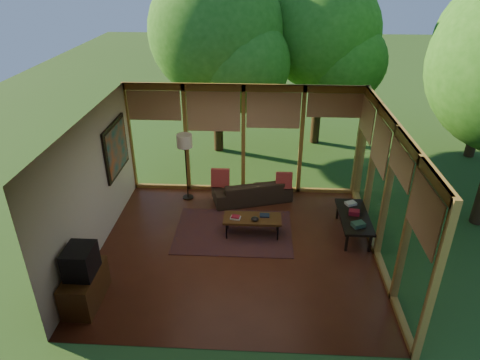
# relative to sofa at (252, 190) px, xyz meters

# --- Properties ---
(floor) EXTENTS (5.50, 5.50, 0.00)m
(floor) POSITION_rel_sofa_xyz_m (-0.23, -2.00, -0.27)
(floor) COLOR #582817
(floor) RESTS_ON ground
(ceiling) EXTENTS (5.50, 5.50, 0.00)m
(ceiling) POSITION_rel_sofa_xyz_m (-0.23, -2.00, 2.43)
(ceiling) COLOR silver
(ceiling) RESTS_ON ground
(wall_left) EXTENTS (0.04, 5.00, 2.70)m
(wall_left) POSITION_rel_sofa_xyz_m (-2.98, -2.00, 1.08)
(wall_left) COLOR beige
(wall_left) RESTS_ON ground
(wall_front) EXTENTS (5.50, 0.04, 2.70)m
(wall_front) POSITION_rel_sofa_xyz_m (-0.23, -4.50, 1.08)
(wall_front) COLOR beige
(wall_front) RESTS_ON ground
(window_wall_back) EXTENTS (5.50, 0.12, 2.70)m
(window_wall_back) POSITION_rel_sofa_xyz_m (-0.23, 0.50, 1.08)
(window_wall_back) COLOR #A47833
(window_wall_back) RESTS_ON ground
(window_wall_right) EXTENTS (0.12, 5.00, 2.70)m
(window_wall_right) POSITION_rel_sofa_xyz_m (2.52, -2.00, 1.08)
(window_wall_right) COLOR #A47833
(window_wall_right) RESTS_ON ground
(exterior_lawn) EXTENTS (40.00, 40.00, 0.00)m
(exterior_lawn) POSITION_rel_sofa_xyz_m (7.77, 6.00, -0.28)
(exterior_lawn) COLOR #2E551F
(exterior_lawn) RESTS_ON ground
(tree_nw) EXTENTS (3.67, 3.67, 5.27)m
(tree_nw) POSITION_rel_sofa_xyz_m (-1.10, 3.08, 3.15)
(tree_nw) COLOR #342413
(tree_nw) RESTS_ON ground
(tree_ne) EXTENTS (3.25, 3.25, 4.95)m
(tree_ne) POSITION_rel_sofa_xyz_m (1.88, 3.87, 3.04)
(tree_ne) COLOR #342413
(tree_ne) RESTS_ON ground
(rug) EXTENTS (2.48, 1.76, 0.01)m
(rug) POSITION_rel_sofa_xyz_m (-0.35, -1.38, -0.26)
(rug) COLOR maroon
(rug) RESTS_ON floor
(sofa) EXTENTS (1.97, 1.22, 0.54)m
(sofa) POSITION_rel_sofa_xyz_m (0.00, 0.00, 0.00)
(sofa) COLOR #34261A
(sofa) RESTS_ON floor
(pillow_left) EXTENTS (0.43, 0.23, 0.45)m
(pillow_left) POSITION_rel_sofa_xyz_m (-0.75, -0.05, 0.33)
(pillow_left) COLOR maroon
(pillow_left) RESTS_ON sofa
(pillow_right) EXTENTS (0.38, 0.20, 0.40)m
(pillow_right) POSITION_rel_sofa_xyz_m (0.75, -0.05, 0.30)
(pillow_right) COLOR maroon
(pillow_right) RESTS_ON sofa
(ct_book_lower) EXTENTS (0.23, 0.18, 0.03)m
(ct_book_lower) POSITION_rel_sofa_xyz_m (-0.30, -1.52, 0.17)
(ct_book_lower) COLOR beige
(ct_book_lower) RESTS_ON coffee_table
(ct_book_upper) EXTENTS (0.18, 0.15, 0.03)m
(ct_book_upper) POSITION_rel_sofa_xyz_m (-0.30, -1.52, 0.20)
(ct_book_upper) COLOR maroon
(ct_book_upper) RESTS_ON coffee_table
(ct_book_side) EXTENTS (0.20, 0.15, 0.03)m
(ct_book_side) POSITION_rel_sofa_xyz_m (0.30, -1.39, 0.17)
(ct_book_side) COLOR #151E2F
(ct_book_side) RESTS_ON coffee_table
(ct_bowl) EXTENTS (0.16, 0.16, 0.07)m
(ct_bowl) POSITION_rel_sofa_xyz_m (0.10, -1.57, 0.19)
(ct_bowl) COLOR black
(ct_bowl) RESTS_ON coffee_table
(media_cabinet) EXTENTS (0.50, 1.00, 0.60)m
(media_cabinet) POSITION_rel_sofa_xyz_m (-2.70, -3.60, 0.03)
(media_cabinet) COLOR #533216
(media_cabinet) RESTS_ON floor
(television) EXTENTS (0.45, 0.55, 0.50)m
(television) POSITION_rel_sofa_xyz_m (-2.68, -3.60, 0.58)
(television) COLOR black
(television) RESTS_ON media_cabinet
(console_book_a) EXTENTS (0.30, 0.26, 0.09)m
(console_book_a) POSITION_rel_sofa_xyz_m (2.17, -1.73, 0.23)
(console_book_a) COLOR #2E513F
(console_book_a) RESTS_ON side_console
(console_book_b) EXTENTS (0.24, 0.19, 0.10)m
(console_book_b) POSITION_rel_sofa_xyz_m (2.17, -1.28, 0.23)
(console_book_b) COLOR maroon
(console_book_b) RESTS_ON side_console
(console_book_c) EXTENTS (0.27, 0.24, 0.06)m
(console_book_c) POSITION_rel_sofa_xyz_m (2.17, -0.88, 0.22)
(console_book_c) COLOR beige
(console_book_c) RESTS_ON side_console
(floor_lamp) EXTENTS (0.36, 0.36, 1.65)m
(floor_lamp) POSITION_rel_sofa_xyz_m (-1.56, 0.01, 1.14)
(floor_lamp) COLOR black
(floor_lamp) RESTS_ON floor
(coffee_table) EXTENTS (1.20, 0.50, 0.43)m
(coffee_table) POSITION_rel_sofa_xyz_m (0.05, -1.47, 0.12)
(coffee_table) COLOR #533216
(coffee_table) RESTS_ON floor
(side_console) EXTENTS (0.60, 1.40, 0.46)m
(side_console) POSITION_rel_sofa_xyz_m (2.17, -1.33, 0.14)
(side_console) COLOR black
(side_console) RESTS_ON floor
(wall_painting) EXTENTS (0.06, 1.35, 1.15)m
(wall_painting) POSITION_rel_sofa_xyz_m (-2.95, -0.60, 1.28)
(wall_painting) COLOR black
(wall_painting) RESTS_ON wall_left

